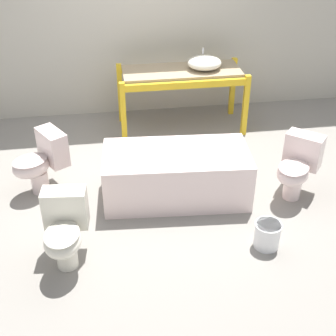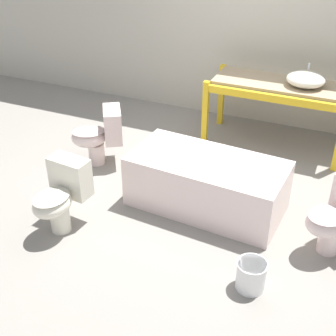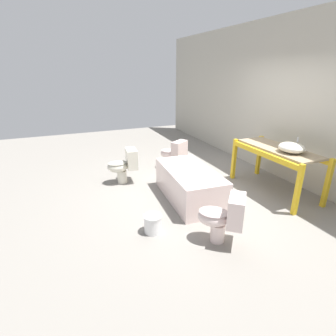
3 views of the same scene
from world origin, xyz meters
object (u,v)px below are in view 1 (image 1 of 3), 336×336
at_px(toilet_extra, 41,160).
at_px(bucket_white, 267,234).
at_px(bathtub_main, 176,171).
at_px(toilet_far, 297,165).
at_px(sink_basin, 204,63).
at_px(toilet_near, 64,229).

bearing_deg(toilet_extra, bucket_white, 28.04).
distance_m(bathtub_main, toilet_far, 1.32).
distance_m(sink_basin, toilet_near, 3.13).
bearing_deg(toilet_near, toilet_extra, 109.90).
xyz_separation_m(toilet_far, bucket_white, (-0.57, -0.78, -0.25)).
height_order(toilet_near, toilet_extra, same).
xyz_separation_m(sink_basin, bucket_white, (0.10, -2.56, -0.80)).
distance_m(toilet_extra, bucket_white, 2.57).
bearing_deg(bucket_white, toilet_far, 53.67).
bearing_deg(bathtub_main, bucket_white, -48.29).
bearing_deg(toilet_extra, toilet_far, 47.91).
relative_size(toilet_near, bucket_white, 2.60).
bearing_deg(sink_basin, toilet_extra, -148.95).
bearing_deg(toilet_extra, toilet_near, -17.67).
distance_m(sink_basin, bucket_white, 2.69).
bearing_deg(bucket_white, bathtub_main, 127.54).
distance_m(bathtub_main, toilet_near, 1.47).
relative_size(sink_basin, toilet_extra, 0.65).
bearing_deg(bathtub_main, toilet_near, -138.48).
relative_size(sink_basin, toilet_near, 0.65).
xyz_separation_m(sink_basin, toilet_far, (0.67, -1.79, -0.56)).
xyz_separation_m(toilet_near, toilet_extra, (-0.30, 1.23, 0.00)).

